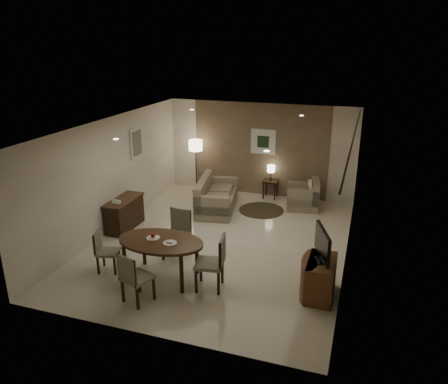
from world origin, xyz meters
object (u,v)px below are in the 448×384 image
(console_desk, at_px, (125,214))
(tv_cabinet, at_px, (321,278))
(chair_far, at_px, (176,235))
(dining_table, at_px, (162,259))
(side_table, at_px, (270,189))
(chair_near, at_px, (137,277))
(armchair, at_px, (303,194))
(chair_left, at_px, (108,251))
(sofa, at_px, (217,195))
(floor_lamp, at_px, (196,166))
(chair_right, at_px, (209,263))

(console_desk, relative_size, tv_cabinet, 1.33)
(console_desk, bearing_deg, chair_far, -28.40)
(tv_cabinet, height_order, dining_table, dining_table)
(dining_table, bearing_deg, side_table, 78.98)
(tv_cabinet, height_order, chair_near, chair_near)
(dining_table, relative_size, armchair, 1.90)
(dining_table, distance_m, side_table, 5.18)
(dining_table, relative_size, chair_left, 2.02)
(chair_left, bearing_deg, sofa, -28.78)
(chair_near, relative_size, armchair, 1.07)
(chair_far, xyz_separation_m, chair_left, (-1.05, -0.94, -0.09))
(console_desk, relative_size, chair_far, 1.17)
(armchair, bearing_deg, dining_table, -33.03)
(console_desk, relative_size, chair_near, 1.26)
(tv_cabinet, bearing_deg, side_table, 112.82)
(dining_table, relative_size, floor_lamp, 1.07)
(armchair, distance_m, side_table, 1.14)
(sofa, bearing_deg, side_table, -50.02)
(armchair, bearing_deg, tv_cabinet, 3.56)
(chair_near, bearing_deg, armchair, -91.21)
(tv_cabinet, distance_m, side_table, 5.15)
(tv_cabinet, bearing_deg, armchair, 103.02)
(side_table, bearing_deg, chair_near, -99.86)
(chair_right, relative_size, sofa, 0.57)
(chair_left, distance_m, floor_lamp, 5.01)
(chair_far, distance_m, side_table, 4.37)
(console_desk, distance_m, dining_table, 2.65)
(chair_left, xyz_separation_m, chair_right, (2.13, 0.03, 0.10))
(floor_lamp, bearing_deg, sofa, -48.23)
(console_desk, height_order, chair_left, chair_left)
(chair_right, distance_m, floor_lamp, 5.46)
(armchair, relative_size, floor_lamp, 0.56)
(dining_table, distance_m, chair_near, 0.86)
(armchair, xyz_separation_m, side_table, (-1.01, 0.49, -0.13))
(armchair, bearing_deg, floor_lamp, -105.10)
(sofa, xyz_separation_m, side_table, (1.16, 1.39, -0.17))
(tv_cabinet, xyz_separation_m, chair_right, (-1.98, -0.40, 0.17))
(chair_left, height_order, sofa, sofa)
(chair_right, relative_size, floor_lamp, 0.65)
(chair_right, bearing_deg, dining_table, -102.22)
(chair_near, height_order, side_table, chair_near)
(console_desk, xyz_separation_m, side_table, (2.90, 3.24, -0.11))
(tv_cabinet, relative_size, chair_left, 1.08)
(dining_table, distance_m, sofa, 3.70)
(console_desk, xyz_separation_m, chair_left, (0.77, -1.92, 0.04))
(chair_near, height_order, floor_lamp, floor_lamp)
(dining_table, relative_size, chair_right, 1.63)
(chair_right, bearing_deg, sofa, -171.85)
(side_table, bearing_deg, dining_table, -101.02)
(chair_near, distance_m, chair_right, 1.32)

